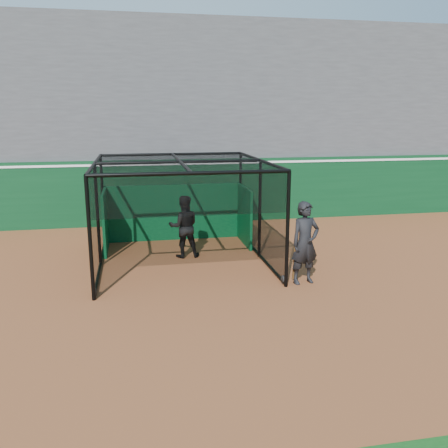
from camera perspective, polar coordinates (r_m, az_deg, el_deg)
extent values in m
plane|color=brown|center=(10.83, -3.84, -9.89)|extent=(120.00, 120.00, 0.00)
cube|color=#0A391A|center=(18.67, -7.14, 3.89)|extent=(50.00, 0.45, 2.50)
cube|color=white|center=(18.53, -7.24, 7.24)|extent=(50.00, 0.50, 0.08)
cube|color=#4C4C4F|center=(22.30, -8.03, 12.14)|extent=(50.00, 7.85, 7.75)
cube|color=#4C4C4F|center=(26.04, -8.80, 22.14)|extent=(50.00, 0.30, 1.20)
cube|color=#074922|center=(16.19, -6.02, 1.40)|extent=(4.55, 0.10, 1.90)
cylinder|color=black|center=(11.72, -15.33, -7.94)|extent=(0.08, 0.22, 0.22)
cylinder|color=black|center=(12.22, 7.16, -6.66)|extent=(0.08, 0.22, 0.22)
cylinder|color=black|center=(16.28, -14.13, -1.90)|extent=(0.08, 0.22, 0.22)
cylinder|color=black|center=(16.65, 2.10, -1.17)|extent=(0.08, 0.22, 0.22)
imported|color=black|center=(14.21, -4.84, -0.30)|extent=(0.91, 0.71, 1.87)
imported|color=black|center=(12.10, 9.73, -2.26)|extent=(0.86, 0.65, 2.11)
cylinder|color=#593819|center=(12.21, 8.45, -4.55)|extent=(0.16, 0.38, 1.00)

